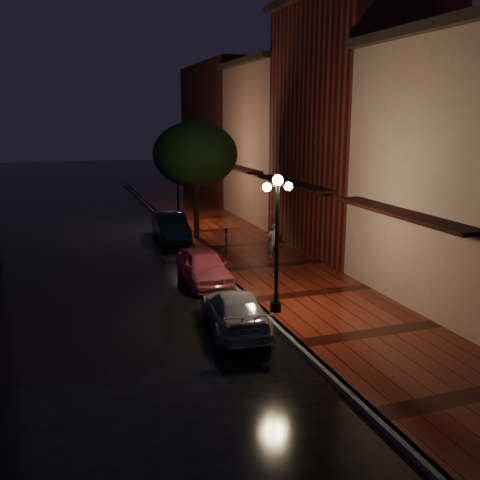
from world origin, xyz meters
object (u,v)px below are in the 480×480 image
object	(u,v)px
streetlamp_far	(178,183)
parking_meter	(226,239)
streetlamp_near	(277,236)
navy_car	(171,226)
silver_car	(235,310)
pink_car	(204,266)
woman_with_umbrella	(274,226)
street_tree	(195,156)

from	to	relation	value
streetlamp_far	parking_meter	size ratio (longest dim) A/B	3.62
streetlamp_near	streetlamp_far	world-z (taller)	same
navy_car	silver_car	xyz separation A→B (m)	(-0.58, -12.19, -0.13)
pink_car	navy_car	distance (m)	7.60
parking_meter	streetlamp_near	bearing A→B (deg)	-115.96
streetlamp_near	woman_with_umbrella	xyz separation A→B (m)	(2.45, 6.14, -1.05)
pink_car	parking_meter	world-z (taller)	parking_meter
silver_car	navy_car	bearing A→B (deg)	-85.47
navy_car	streetlamp_far	bearing A→B (deg)	71.16
streetlamp_far	woman_with_umbrella	size ratio (longest dim) A/B	2.04
streetlamp_far	silver_car	size ratio (longest dim) A/B	1.09
navy_car	parking_meter	distance (m)	4.62
pink_car	parking_meter	bearing A→B (deg)	60.43
street_tree	silver_car	world-z (taller)	street_tree
silver_car	parking_meter	xyz separation A→B (m)	(2.18, 7.86, 0.30)
streetlamp_near	woman_with_umbrella	size ratio (longest dim) A/B	2.04
streetlamp_far	pink_car	xyz separation A→B (m)	(-1.25, -9.96, -1.94)
pink_car	woman_with_umbrella	distance (m)	4.35
streetlamp_near	woman_with_umbrella	world-z (taller)	streetlamp_near
silver_car	street_tree	bearing A→B (deg)	-91.54
silver_car	parking_meter	size ratio (longest dim) A/B	3.31
navy_car	woman_with_umbrella	world-z (taller)	woman_with_umbrella
street_tree	parking_meter	distance (m)	5.02
streetlamp_near	navy_car	xyz separation A→B (m)	(-0.95, 11.63, -1.90)
silver_car	parking_meter	world-z (taller)	parking_meter
silver_car	woman_with_umbrella	xyz separation A→B (m)	(3.99, 6.70, 0.98)
pink_car	streetlamp_far	bearing A→B (deg)	83.57
street_tree	parking_meter	xyz separation A→B (m)	(0.39, -3.70, -3.37)
streetlamp_near	silver_car	size ratio (longest dim) A/B	1.09
street_tree	navy_car	distance (m)	3.80
streetlamp_far	navy_car	bearing A→B (deg)	-111.82
streetlamp_near	silver_car	xyz separation A→B (m)	(-1.53, -0.56, -2.03)
street_tree	woman_with_umbrella	size ratio (longest dim) A/B	2.74
streetlamp_far	street_tree	bearing A→B (deg)	-85.09
streetlamp_far	silver_car	xyz separation A→B (m)	(-1.53, -14.56, -2.03)
street_tree	navy_car	world-z (taller)	street_tree
streetlamp_near	navy_car	size ratio (longest dim) A/B	1.01
woman_with_umbrella	parking_meter	world-z (taller)	woman_with_umbrella
streetlamp_far	street_tree	size ratio (longest dim) A/B	0.74
navy_car	silver_car	distance (m)	12.20
streetlamp_near	pink_car	distance (m)	4.65
navy_car	parking_meter	world-z (taller)	navy_car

